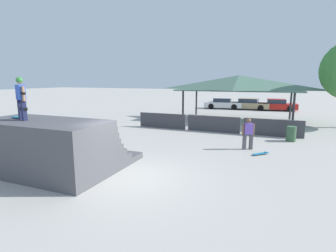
{
  "coord_description": "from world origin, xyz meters",
  "views": [
    {
      "loc": [
        4.66,
        -7.71,
        3.46
      ],
      "look_at": [
        -0.32,
        4.49,
        1.09
      ],
      "focal_mm": 28.0,
      "sensor_mm": 36.0,
      "label": 1
    }
  ],
  "objects_px": {
    "skateboard_on_ground": "(261,153)",
    "parked_car_red": "(277,105)",
    "bystander_walking": "(248,132)",
    "parked_car_tan": "(249,104)",
    "skater_on_deck": "(21,96)",
    "skateboard_on_deck": "(19,117)",
    "trash_bin": "(291,134)",
    "parked_car_white": "(223,104)"
  },
  "relations": [
    {
      "from": "skateboard_on_ground",
      "to": "parked_car_red",
      "type": "bearing_deg",
      "value": 42.94
    },
    {
      "from": "bystander_walking",
      "to": "parked_car_tan",
      "type": "bearing_deg",
      "value": -112.95
    },
    {
      "from": "skater_on_deck",
      "to": "skateboard_on_deck",
      "type": "relative_size",
      "value": 1.96
    },
    {
      "from": "skateboard_on_deck",
      "to": "trash_bin",
      "type": "xyz_separation_m",
      "value": [
        9.89,
        9.01,
        -1.62
      ]
    },
    {
      "from": "skateboard_on_deck",
      "to": "trash_bin",
      "type": "relative_size",
      "value": 0.93
    },
    {
      "from": "trash_bin",
      "to": "skateboard_on_ground",
      "type": "bearing_deg",
      "value": -112.16
    },
    {
      "from": "bystander_walking",
      "to": "skateboard_on_ground",
      "type": "xyz_separation_m",
      "value": [
        0.68,
        -0.75,
        -0.81
      ]
    },
    {
      "from": "bystander_walking",
      "to": "parked_car_white",
      "type": "distance_m",
      "value": 18.37
    },
    {
      "from": "parked_car_tan",
      "to": "skater_on_deck",
      "type": "bearing_deg",
      "value": -98.22
    },
    {
      "from": "parked_car_white",
      "to": "parked_car_tan",
      "type": "distance_m",
      "value": 2.97
    },
    {
      "from": "skateboard_on_deck",
      "to": "parked_car_red",
      "type": "relative_size",
      "value": 0.19
    },
    {
      "from": "skateboard_on_deck",
      "to": "parked_car_red",
      "type": "distance_m",
      "value": 26.29
    },
    {
      "from": "trash_bin",
      "to": "parked_car_tan",
      "type": "distance_m",
      "value": 15.9
    },
    {
      "from": "bystander_walking",
      "to": "trash_bin",
      "type": "distance_m",
      "value": 3.46
    },
    {
      "from": "bystander_walking",
      "to": "parked_car_white",
      "type": "xyz_separation_m",
      "value": [
        -4.53,
        17.8,
        -0.27
      ]
    },
    {
      "from": "skateboard_on_ground",
      "to": "parked_car_white",
      "type": "relative_size",
      "value": 0.17
    },
    {
      "from": "skater_on_deck",
      "to": "bystander_walking",
      "type": "xyz_separation_m",
      "value": [
        7.32,
        6.5,
        -2.0
      ]
    },
    {
      "from": "parked_car_white",
      "to": "bystander_walking",
      "type": "bearing_deg",
      "value": -80.31
    },
    {
      "from": "parked_car_tan",
      "to": "parked_car_red",
      "type": "bearing_deg",
      "value": 7.33
    },
    {
      "from": "trash_bin",
      "to": "bystander_walking",
      "type": "bearing_deg",
      "value": -127.6
    },
    {
      "from": "skateboard_on_deck",
      "to": "skateboard_on_ground",
      "type": "bearing_deg",
      "value": 41.18
    },
    {
      "from": "bystander_walking",
      "to": "skater_on_deck",
      "type": "bearing_deg",
      "value": 13.7
    },
    {
      "from": "parked_car_white",
      "to": "skateboard_on_ground",
      "type": "bearing_deg",
      "value": -78.9
    },
    {
      "from": "skateboard_on_deck",
      "to": "parked_car_red",
      "type": "bearing_deg",
      "value": 77.58
    },
    {
      "from": "skateboard_on_ground",
      "to": "trash_bin",
      "type": "distance_m",
      "value": 3.77
    },
    {
      "from": "trash_bin",
      "to": "skater_on_deck",
      "type": "bearing_deg",
      "value": -135.59
    },
    {
      "from": "parked_car_white",
      "to": "parked_car_red",
      "type": "xyz_separation_m",
      "value": [
        5.9,
        0.51,
        -0.0
      ]
    },
    {
      "from": "skateboard_on_ground",
      "to": "skateboard_on_deck",
      "type": "bearing_deg",
      "value": 168.17
    },
    {
      "from": "skateboard_on_deck",
      "to": "parked_car_tan",
      "type": "distance_m",
      "value": 25.3
    },
    {
      "from": "skater_on_deck",
      "to": "parked_car_white",
      "type": "distance_m",
      "value": 24.57
    },
    {
      "from": "skateboard_on_deck",
      "to": "bystander_walking",
      "type": "height_order",
      "value": "skateboard_on_deck"
    },
    {
      "from": "bystander_walking",
      "to": "parked_car_red",
      "type": "relative_size",
      "value": 0.37
    },
    {
      "from": "skateboard_on_ground",
      "to": "parked_car_red",
      "type": "xyz_separation_m",
      "value": [
        0.69,
        19.07,
        0.54
      ]
    },
    {
      "from": "bystander_walking",
      "to": "skateboard_on_deck",
      "type": "bearing_deg",
      "value": 10.99
    },
    {
      "from": "skater_on_deck",
      "to": "bystander_walking",
      "type": "height_order",
      "value": "skater_on_deck"
    },
    {
      "from": "bystander_walking",
      "to": "parked_car_white",
      "type": "height_order",
      "value": "bystander_walking"
    },
    {
      "from": "parked_car_red",
      "to": "skater_on_deck",
      "type": "bearing_deg",
      "value": -114.02
    },
    {
      "from": "skateboard_on_ground",
      "to": "parked_car_white",
      "type": "height_order",
      "value": "parked_car_white"
    },
    {
      "from": "skater_on_deck",
      "to": "parked_car_red",
      "type": "relative_size",
      "value": 0.37
    },
    {
      "from": "skateboard_on_ground",
      "to": "trash_bin",
      "type": "xyz_separation_m",
      "value": [
        1.41,
        3.47,
        0.37
      ]
    },
    {
      "from": "skateboard_on_deck",
      "to": "parked_car_white",
      "type": "bearing_deg",
      "value": 90.29
    },
    {
      "from": "bystander_walking",
      "to": "parked_car_white",
      "type": "relative_size",
      "value": 0.36
    }
  ]
}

